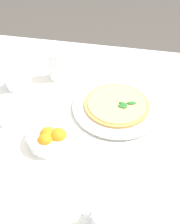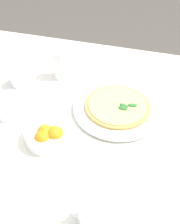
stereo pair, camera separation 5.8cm
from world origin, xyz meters
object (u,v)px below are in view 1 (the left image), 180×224
Objects in this scene: pizza at (117,104)px; citrus_bowl at (50,137)px; water_glass_right_edge at (56,67)px; coffee_cup_near_right at (6,117)px; pizza_plate at (116,107)px; coffee_cup_far_right at (105,219)px; coffee_cup_far_left at (15,83)px.

citrus_bowl is (-0.20, -0.22, 0.00)m from pizza.
citrus_bowl is (0.09, -0.38, -0.03)m from water_glass_right_edge.
pizza_plate is at bearing 21.26° from coffee_cup_near_right.
water_glass_right_edge is (-0.29, 0.15, 0.05)m from pizza_plate.
pizza is 1.92× the size of coffee_cup_far_right.
coffee_cup_near_right is at bearing -108.69° from water_glass_right_edge.
coffee_cup_far_right is at bearing -36.57° from coffee_cup_near_right.
water_glass_right_edge reaches higher than pizza.
citrus_bowl is (-0.23, 0.25, 0.00)m from coffee_cup_far_right.
water_glass_right_edge reaches higher than coffee_cup_far_left.
coffee_cup_far_left is at bearing -144.24° from water_glass_right_edge.
citrus_bowl reaches higher than coffee_cup_far_right.
coffee_cup_far_left reaches higher than coffee_cup_near_right.
water_glass_right_edge is at bearing 71.31° from coffee_cup_near_right.
coffee_cup_far_left is at bearing 174.14° from pizza_plate.
coffee_cup_far_left is 1.02× the size of water_glass_right_edge.
water_glass_right_edge is at bearing 35.76° from coffee_cup_far_left.
coffee_cup_near_right is at bearing -76.73° from coffee_cup_far_left.
water_glass_right_edge reaches higher than coffee_cup_near_right.
coffee_cup_near_right is 0.33m from water_glass_right_edge.
coffee_cup_far_left is at bearing 174.14° from pizza.
coffee_cup_far_right is 0.70m from coffee_cup_far_left.
pizza_plate is 0.30m from citrus_bowl.
pizza is 1.99× the size of water_glass_right_edge.
citrus_bowl reaches higher than pizza_plate.
coffee_cup_far_right is at bearing -86.53° from pizza.
water_glass_right_edge reaches higher than coffee_cup_far_right.
coffee_cup_far_right is (0.03, -0.47, 0.00)m from pizza.
coffee_cup_near_right is at bearing -158.78° from pizza.
coffee_cup_far_left is at bearing 103.27° from coffee_cup_near_right.
coffee_cup_near_right is (-0.39, -0.15, 0.00)m from pizza.
pizza reaches higher than pizza_plate.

